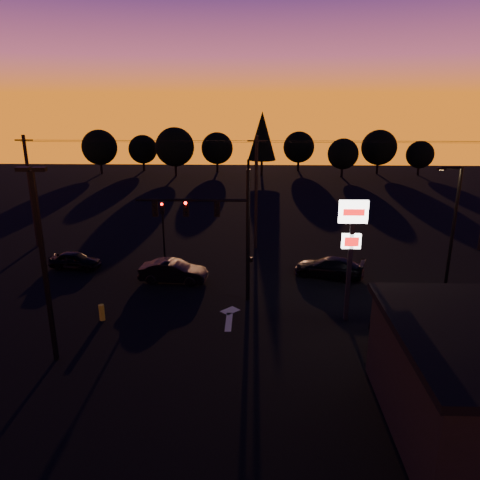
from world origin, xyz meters
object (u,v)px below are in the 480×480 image
object	(u,v)px
car_right	(329,267)
suv_parked	(423,342)
pylon_sign	(352,235)
bollard	(102,312)
car_mid	(173,271)
parking_lot_light	(43,255)
car_left	(75,260)
streetlight	(452,225)
secondary_signal	(163,221)
traffic_signal_mast	(221,222)

from	to	relation	value
car_right	suv_parked	world-z (taller)	suv_parked
car_right	suv_parked	bearing A→B (deg)	34.64
pylon_sign	bollard	xyz separation A→B (m)	(-13.56, -0.46, -4.45)
bollard	car_mid	size ratio (longest dim) A/B	0.21
parking_lot_light	suv_parked	world-z (taller)	parking_lot_light
parking_lot_light	car_left	xyz separation A→B (m)	(-3.47, 11.92, -4.65)
bollard	suv_parked	size ratio (longest dim) A/B	0.17
car_left	streetlight	bearing A→B (deg)	-89.74
parking_lot_light	bollard	size ratio (longest dim) A/B	9.94
streetlight	secondary_signal	bearing A→B (deg)	162.44
bollard	car_right	size ratio (longest dim) A/B	0.19
traffic_signal_mast	car_right	world-z (taller)	traffic_signal_mast
bollard	car_mid	bearing A→B (deg)	61.60
bollard	car_left	size ratio (longest dim) A/B	0.25
secondary_signal	streetlight	xyz separation A→B (m)	(18.91, -5.99, 1.56)
parking_lot_light	streetlight	size ratio (longest dim) A/B	1.14
traffic_signal_mast	car_mid	bearing A→B (deg)	141.74
pylon_sign	car_mid	bearing A→B (deg)	153.74
secondary_signal	suv_parked	size ratio (longest dim) A/B	0.82
traffic_signal_mast	suv_parked	distance (m)	12.52
bollard	traffic_signal_mast	bearing A→B (deg)	24.57
secondary_signal	car_mid	bearing A→B (deg)	-72.76
streetlight	traffic_signal_mast	bearing A→B (deg)	-173.86
car_mid	car_left	bearing A→B (deg)	78.66
streetlight	bollard	distance (m)	21.32
bollard	car_left	distance (m)	9.03
car_mid	car_right	distance (m)	10.60
parking_lot_light	suv_parked	size ratio (longest dim) A/B	1.72
secondary_signal	car_mid	distance (m)	5.46
pylon_sign	bollard	size ratio (longest dim) A/B	7.40
parking_lot_light	car_right	distance (m)	18.72
traffic_signal_mast	bollard	size ratio (longest dim) A/B	9.34
streetlight	suv_parked	bearing A→B (deg)	-117.30
parking_lot_light	bollard	world-z (taller)	parking_lot_light
car_right	car_left	bearing A→B (deg)	-74.66
streetlight	car_right	xyz separation A→B (m)	(-6.89, 2.39, -3.74)
car_right	secondary_signal	bearing A→B (deg)	-88.03
car_mid	car_right	bearing A→B (deg)	-78.06
secondary_signal	parking_lot_light	xyz separation A→B (m)	(-2.50, -14.49, 2.41)
traffic_signal_mast	streetlight	distance (m)	14.10
streetlight	car_right	world-z (taller)	streetlight
suv_parked	car_mid	bearing A→B (deg)	119.14
secondary_signal	car_left	xyz separation A→B (m)	(-5.97, -2.56, -2.24)
pylon_sign	car_left	xyz separation A→B (m)	(-17.97, 7.42, -4.29)
bollard	streetlight	bearing A→B (deg)	12.30
pylon_sign	streetlight	distance (m)	8.00
traffic_signal_mast	car_right	distance (m)	9.16
pylon_sign	car_mid	world-z (taller)	pylon_sign
pylon_sign	parking_lot_light	bearing A→B (deg)	-162.77
parking_lot_light	car_right	world-z (taller)	parking_lot_light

